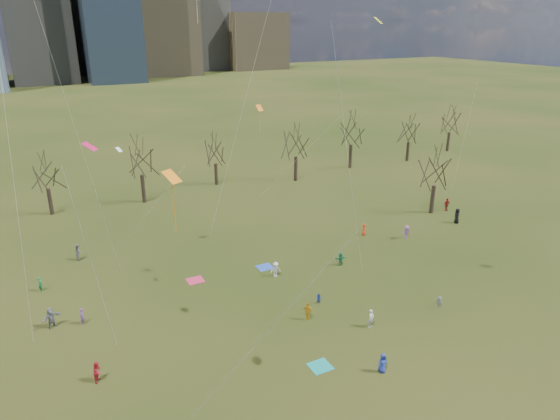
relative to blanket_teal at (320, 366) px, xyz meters
name	(u,v)px	position (x,y,z in m)	size (l,w,h in m)	color
ground	(348,337)	(4.03, 2.13, -0.01)	(500.00, 500.00, 0.00)	black
bare_tree_row	(195,159)	(3.94, 39.35, 6.10)	(113.04, 29.80, 9.50)	black
blanket_teal	(320,366)	(0.00, 0.00, 0.00)	(1.60, 1.50, 0.03)	teal
blanket_navy	(265,267)	(3.35, 16.27, 0.00)	(1.60, 1.50, 0.03)	#264EB5
blanket_crimson	(195,280)	(-3.99, 16.92, 0.00)	(1.60, 1.50, 0.03)	#D02950
person_0	(383,363)	(3.69, -2.61, 0.76)	(0.76, 0.49, 1.55)	navy
person_1	(371,318)	(6.47, 2.42, 0.81)	(0.60, 0.40, 1.66)	silver
person_2	(98,371)	(-14.83, 6.01, 0.80)	(0.79, 0.61, 1.62)	red
person_3	(439,302)	(13.75, 1.99, 0.55)	(0.73, 0.42, 1.13)	#595A5E
person_4	(308,311)	(2.37, 5.79, 0.81)	(0.97, 0.40, 1.66)	gold
person_5	(341,259)	(10.59, 12.98, 0.70)	(1.33, 0.42, 1.43)	#1C7E4F
person_6	(457,216)	(30.28, 15.90, 0.96)	(0.95, 0.62, 1.94)	black
person_7	(82,316)	(-14.88, 14.11, 0.73)	(0.54, 0.36, 1.49)	#724489
person_8	(319,299)	(4.53, 7.56, 0.51)	(0.51, 0.40, 1.04)	#273CAA
person_9	(276,269)	(3.43, 13.94, 0.80)	(1.05, 0.60, 1.62)	silver
person_10	(447,204)	(32.45, 19.81, 0.86)	(1.03, 0.43, 1.76)	#A11719
person_11	(51,318)	(-17.19, 14.76, 0.91)	(1.72, 0.55, 1.85)	slate
person_12	(364,229)	(17.55, 18.27, 0.72)	(0.72, 0.47, 1.47)	#F0401A
person_13	(40,284)	(-17.63, 21.79, 0.74)	(0.55, 0.36, 1.50)	#1C7F43
person_14	(79,252)	(-13.53, 27.16, 0.87)	(0.86, 0.67, 1.76)	slate
person_15	(406,232)	(21.46, 15.24, 0.79)	(1.03, 0.59, 1.60)	#8C4C99
kites_airborne	(276,167)	(2.87, 12.70, 11.80)	(56.50, 45.70, 27.20)	orange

